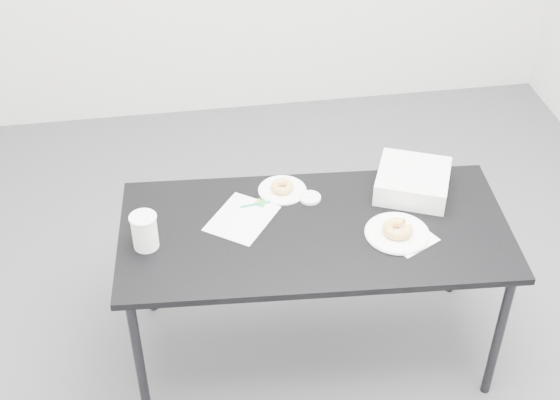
{
  "coord_description": "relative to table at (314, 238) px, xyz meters",
  "views": [
    {
      "loc": [
        -0.42,
        -2.39,
        2.69
      ],
      "look_at": [
        -0.04,
        0.02,
        0.76
      ],
      "focal_mm": 50.0,
      "sensor_mm": 36.0,
      "label": 1
    }
  ],
  "objects": [
    {
      "name": "floor",
      "position": [
        -0.08,
        0.1,
        -0.65
      ],
      "size": [
        4.0,
        4.0,
        0.0
      ],
      "primitive_type": "plane",
      "color": "#4C4C51",
      "rests_on": "ground"
    },
    {
      "name": "table",
      "position": [
        0.0,
        0.0,
        0.0
      ],
      "size": [
        1.58,
        0.83,
        0.7
      ],
      "rotation": [
        0.0,
        0.0,
        -0.07
      ],
      "color": "black",
      "rests_on": "floor"
    },
    {
      "name": "scorecard",
      "position": [
        -0.28,
        0.1,
        0.05
      ],
      "size": [
        0.33,
        0.35,
        0.0
      ],
      "primitive_type": "cube",
      "rotation": [
        0.0,
        0.0,
        -0.62
      ],
      "color": "white",
      "rests_on": "table"
    },
    {
      "name": "logo_patch",
      "position": [
        -0.19,
        0.18,
        0.06
      ],
      "size": [
        0.06,
        0.06,
        0.0
      ],
      "primitive_type": "cube",
      "rotation": [
        0.0,
        0.0,
        -0.62
      ],
      "color": "green",
      "rests_on": "scorecard"
    },
    {
      "name": "pen",
      "position": [
        -0.21,
        0.18,
        0.06
      ],
      "size": [
        0.13,
        0.03,
        0.01
      ],
      "primitive_type": "cylinder",
      "rotation": [
        0.0,
        1.57,
        0.13
      ],
      "color": "#0C8E71",
      "rests_on": "scorecard"
    },
    {
      "name": "napkin",
      "position": [
        0.35,
        -0.11,
        0.05
      ],
      "size": [
        0.24,
        0.24,
        0.0
      ],
      "primitive_type": "cube",
      "rotation": [
        0.0,
        0.0,
        0.49
      ],
      "color": "white",
      "rests_on": "table"
    },
    {
      "name": "plate_near",
      "position": [
        0.31,
        -0.09,
        0.06
      ],
      "size": [
        0.25,
        0.25,
        0.01
      ],
      "primitive_type": "cylinder",
      "color": "white",
      "rests_on": "napkin"
    },
    {
      "name": "donut_near",
      "position": [
        0.31,
        -0.09,
        0.08
      ],
      "size": [
        0.15,
        0.15,
        0.04
      ],
      "primitive_type": "torus",
      "rotation": [
        0.0,
        0.0,
        0.35
      ],
      "color": "#D68F44",
      "rests_on": "plate_near"
    },
    {
      "name": "plate_far",
      "position": [
        -0.09,
        0.26,
        0.06
      ],
      "size": [
        0.2,
        0.2,
        0.01
      ],
      "primitive_type": "cylinder",
      "color": "white",
      "rests_on": "table"
    },
    {
      "name": "donut_far",
      "position": [
        -0.09,
        0.26,
        0.07
      ],
      "size": [
        0.1,
        0.1,
        0.03
      ],
      "primitive_type": "torus",
      "rotation": [
        0.0,
        0.0,
        -0.11
      ],
      "color": "#D68F44",
      "rests_on": "plate_far"
    },
    {
      "name": "coffee_cup",
      "position": [
        -0.66,
        -0.01,
        0.13
      ],
      "size": [
        0.1,
        0.1,
        0.15
      ],
      "primitive_type": "cylinder",
      "color": "white",
      "rests_on": "table"
    },
    {
      "name": "cup_lid",
      "position": [
        0.01,
        0.18,
        0.06
      ],
      "size": [
        0.09,
        0.09,
        0.01
      ],
      "primitive_type": "cylinder",
      "color": "white",
      "rests_on": "table"
    },
    {
      "name": "bakery_box",
      "position": [
        0.45,
        0.18,
        0.1
      ],
      "size": [
        0.38,
        0.38,
        0.1
      ],
      "primitive_type": "cube",
      "rotation": [
        0.0,
        0.0,
        -0.4
      ],
      "color": "silver",
      "rests_on": "table"
    }
  ]
}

